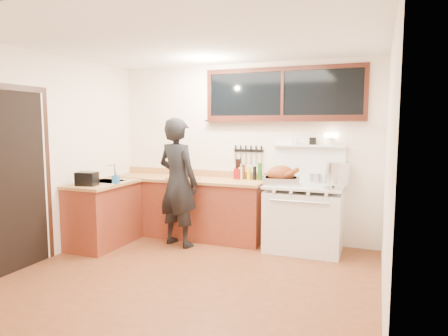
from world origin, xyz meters
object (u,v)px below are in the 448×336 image
at_px(cutting_board, 183,176).
at_px(roast_turkey, 281,177).
at_px(vintage_stove, 304,216).
at_px(man, 178,182).

height_order(cutting_board, roast_turkey, roast_turkey).
height_order(vintage_stove, man, man).
relative_size(man, roast_turkey, 3.32).
bearing_deg(man, vintage_stove, 13.91).
distance_m(cutting_board, roast_turkey, 1.46).
xyz_separation_m(vintage_stove, roast_turkey, (-0.31, -0.07, 0.54)).
xyz_separation_m(vintage_stove, cutting_board, (-1.77, -0.12, 0.49)).
xyz_separation_m(cutting_board, roast_turkey, (1.46, 0.05, 0.05)).
bearing_deg(cutting_board, man, -77.19).
bearing_deg(roast_turkey, man, -165.99).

